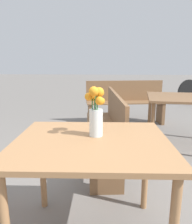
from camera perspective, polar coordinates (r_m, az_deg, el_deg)
name	(u,v)px	position (r m, az deg, el deg)	size (l,w,h in m)	color
table_front	(91,155)	(1.42, -1.19, -11.05)	(1.00, 0.86, 0.74)	#9E7047
flower_vase	(96,113)	(1.42, -0.03, -0.28)	(0.13, 0.15, 0.33)	silver
bench_near	(108,126)	(2.65, 3.13, -3.70)	(0.51, 1.52, 0.85)	brown
bench_middle	(125,101)	(4.37, 7.66, 2.92)	(1.58, 0.60, 0.85)	brown
table_back	(179,103)	(3.33, 20.88, 2.10)	(0.98, 1.00, 0.74)	brown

